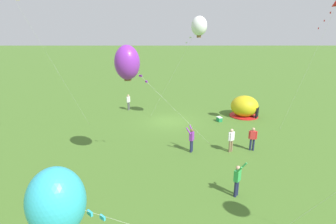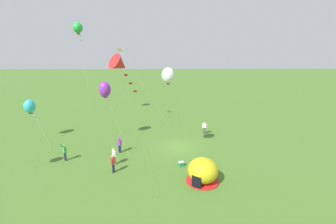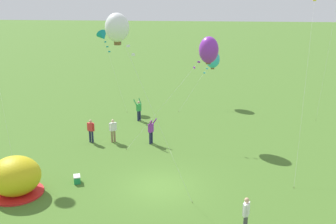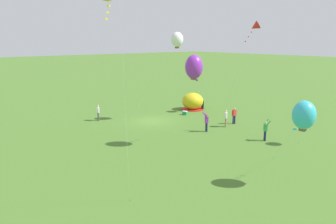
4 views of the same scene
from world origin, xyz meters
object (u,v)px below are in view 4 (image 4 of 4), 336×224
object	(u,v)px
cooler_box	(185,113)
person_flying_kite	(206,121)
kite_purple	(194,67)
kite_red	(255,27)
kite_yellow	(109,4)
kite_cyan	(304,115)
person_strolling	(98,112)
person_near_tent	(234,115)
person_center_field	(265,130)
person_with_toddler	(226,117)
popup_tent	(193,102)
kite_white	(177,40)

from	to	relation	value
cooler_box	person_flying_kite	distance (m)	7.40
kite_purple	kite_red	bearing A→B (deg)	-161.63
kite_yellow	kite_cyan	size ratio (longest dim) A/B	2.22
person_strolling	kite_yellow	distance (m)	15.99
kite_red	person_flying_kite	bearing A→B (deg)	13.48
person_near_tent	person_strolling	world-z (taller)	same
person_center_field	person_strolling	size ratio (longest dim) A/B	1.10
cooler_box	person_strolling	world-z (taller)	person_strolling
cooler_box	kite_purple	bearing A→B (deg)	50.90
kite_yellow	person_with_toddler	bearing A→B (deg)	-175.29
kite_purple	kite_yellow	bearing A→B (deg)	-9.33
person_with_toddler	kite_purple	bearing A→B (deg)	18.32
person_near_tent	kite_red	world-z (taller)	kite_red
popup_tent	person_flying_kite	distance (m)	10.20
person_strolling	person_near_tent	bearing A→B (deg)	134.99
kite_red	kite_purple	size ratio (longest dim) A/B	1.43
person_center_field	kite_cyan	world-z (taller)	kite_cyan
kite_yellow	kite_white	bearing A→B (deg)	-150.75
person_flying_kite	kite_red	xyz separation A→B (m)	(-10.06, -2.41, 9.04)
person_center_field	kite_red	bearing A→B (deg)	-136.91
person_strolling	person_flying_kite	distance (m)	12.03
person_with_toddler	popup_tent	bearing A→B (deg)	-111.64
popup_tent	person_near_tent	xyz separation A→B (m)	(1.69, 7.99, -0.03)
kite_cyan	person_flying_kite	bearing A→B (deg)	-109.89
popup_tent	person_with_toddler	size ratio (longest dim) A/B	1.63
kite_red	kite_cyan	world-z (taller)	kite_red
kite_red	kite_cyan	bearing A→B (deg)	44.72
person_with_toddler	person_flying_kite	bearing A→B (deg)	-0.25
cooler_box	person_strolling	distance (m)	9.97
person_flying_kite	kite_yellow	size ratio (longest dim) A/B	0.16
cooler_box	kite_purple	distance (m)	12.99
person_strolling	kite_red	bearing A→B (deg)	153.17
popup_tent	cooler_box	bearing A→B (deg)	30.07
kite_purple	kite_white	bearing A→B (deg)	-122.41
person_flying_kite	kite_red	bearing A→B (deg)	-166.52
popup_tent	person_strolling	distance (m)	12.16
person_center_field	kite_purple	bearing A→B (deg)	-27.59
person_strolling	kite_cyan	world-z (taller)	kite_cyan
kite_cyan	kite_purple	bearing A→B (deg)	-92.01
cooler_box	kite_white	world-z (taller)	kite_white
person_near_tent	kite_cyan	bearing A→B (deg)	54.30
person_center_field	person_strolling	xyz separation A→B (m)	(7.77, -15.74, -0.03)
kite_white	kite_cyan	distance (m)	18.39
person_flying_kite	kite_purple	world-z (taller)	kite_purple
kite_cyan	person_with_toddler	bearing A→B (deg)	-120.92
popup_tent	person_center_field	world-z (taller)	popup_tent
popup_tent	person_with_toddler	world-z (taller)	popup_tent
person_near_tent	kite_red	bearing A→B (deg)	-159.00
kite_purple	kite_cyan	distance (m)	9.78
person_with_toddler	kite_cyan	xyz separation A→B (m)	(7.04, 11.76, 3.39)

